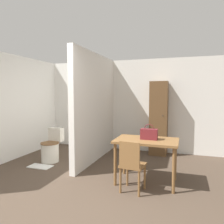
# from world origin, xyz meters

# --- Properties ---
(ground_plane) EXTENTS (16.00, 16.00, 0.00)m
(ground_plane) POSITION_xyz_m (0.00, 0.00, 0.00)
(ground_plane) COLOR #4C3D30
(wall_back) EXTENTS (5.59, 0.12, 2.50)m
(wall_back) POSITION_xyz_m (0.00, 3.63, 1.25)
(wall_back) COLOR white
(wall_back) RESTS_ON ground_plane
(wall_left) EXTENTS (0.12, 4.57, 2.50)m
(wall_left) POSITION_xyz_m (-2.36, 1.78, 1.25)
(wall_left) COLOR white
(wall_left) RESTS_ON ground_plane
(partition_wall) EXTENTS (0.12, 2.32, 2.50)m
(partition_wall) POSITION_xyz_m (-0.44, 2.41, 1.25)
(partition_wall) COLOR white
(partition_wall) RESTS_ON ground_plane
(dining_table) EXTENTS (1.09, 0.70, 0.78)m
(dining_table) POSITION_xyz_m (0.95, 1.43, 0.68)
(dining_table) COLOR brown
(dining_table) RESTS_ON ground_plane
(wooden_chair) EXTENTS (0.41, 0.41, 0.84)m
(wooden_chair) POSITION_xyz_m (0.79, 0.97, 0.46)
(wooden_chair) COLOR brown
(wooden_chair) RESTS_ON ground_plane
(toilet) EXTENTS (0.42, 0.57, 0.76)m
(toilet) POSITION_xyz_m (-1.37, 1.96, 0.31)
(toilet) COLOR silver
(toilet) RESTS_ON ground_plane
(handbag) EXTENTS (0.29, 0.15, 0.27)m
(handbag) POSITION_xyz_m (0.99, 1.46, 0.87)
(handbag) COLOR maroon
(handbag) RESTS_ON dining_table
(wooden_cabinet) EXTENTS (0.44, 0.43, 1.89)m
(wooden_cabinet) POSITION_xyz_m (0.93, 3.35, 0.94)
(wooden_cabinet) COLOR brown
(wooden_cabinet) RESTS_ON ground_plane
(bath_mat) EXTENTS (0.51, 0.28, 0.01)m
(bath_mat) POSITION_xyz_m (-1.37, 1.53, 0.01)
(bath_mat) COLOR silver
(bath_mat) RESTS_ON ground_plane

